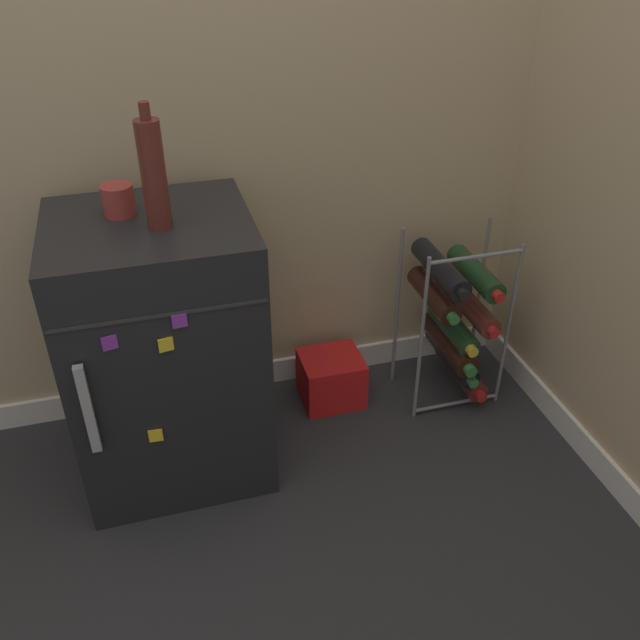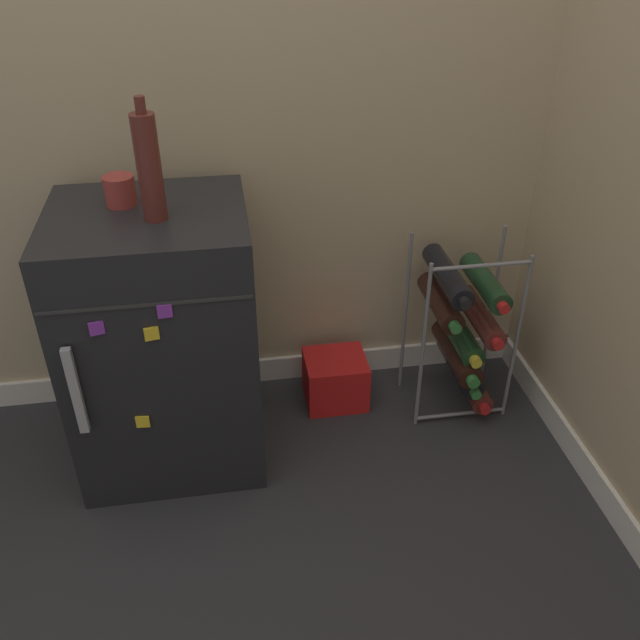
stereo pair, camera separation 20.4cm
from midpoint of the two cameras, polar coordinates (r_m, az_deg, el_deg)
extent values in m
plane|color=#28282B|center=(2.05, -6.40, -14.89)|extent=(14.00, 14.00, 0.00)
cube|color=tan|center=(1.98, -12.24, 24.67)|extent=(6.92, 0.06, 2.50)
cube|color=silver|center=(2.43, -8.85, -4.77)|extent=(6.92, 0.01, 0.09)
cube|color=black|center=(1.98, -15.78, -2.70)|extent=(0.52, 0.46, 0.80)
cube|color=#2D2D2D|center=(1.64, -16.78, 0.23)|extent=(0.51, 0.00, 0.01)
cube|color=#9E9EA3|center=(1.78, -22.15, -7.15)|extent=(0.02, 0.02, 0.26)
cube|color=yellow|center=(1.85, -16.81, -9.43)|extent=(0.04, 0.01, 0.04)
cube|color=purple|center=(1.65, -15.27, -0.18)|extent=(0.04, 0.01, 0.04)
cube|color=yellow|center=(1.68, -16.28, -2.13)|extent=(0.04, 0.01, 0.04)
cube|color=purple|center=(1.68, -20.69, -1.94)|extent=(0.04, 0.01, 0.04)
cylinder|color=slate|center=(2.13, 5.81, -1.99)|extent=(0.01, 0.01, 0.60)
cylinder|color=slate|center=(2.24, 13.10, -0.72)|extent=(0.01, 0.01, 0.60)
cylinder|color=slate|center=(2.29, 3.98, 0.84)|extent=(0.01, 0.01, 0.60)
cylinder|color=slate|center=(2.40, 10.88, 1.89)|extent=(0.01, 0.01, 0.60)
cylinder|color=slate|center=(2.35, 8.93, -7.01)|extent=(0.30, 0.01, 0.01)
cylinder|color=slate|center=(2.04, 10.27, 5.19)|extent=(0.30, 0.01, 0.01)
cylinder|color=#56231E|center=(2.41, 9.37, -4.21)|extent=(0.07, 0.28, 0.07)
cylinder|color=red|center=(2.30, 10.93, -6.42)|extent=(0.03, 0.02, 0.03)
cylinder|color=black|center=(2.35, 8.59, -3.00)|extent=(0.07, 0.29, 0.07)
cylinder|color=#2D7033|center=(2.24, 10.19, -5.27)|extent=(0.03, 0.02, 0.03)
cylinder|color=black|center=(2.31, 8.34, -2.02)|extent=(0.08, 0.30, 0.08)
cylinder|color=#2D7033|center=(2.20, 9.96, -4.31)|extent=(0.04, 0.02, 0.04)
cylinder|color=#19381E|center=(2.28, 8.65, -0.73)|extent=(0.07, 0.25, 0.07)
cylinder|color=gold|center=(2.18, 10.09, -2.67)|extent=(0.04, 0.02, 0.04)
cylinder|color=#56231E|center=(2.26, 10.06, 1.05)|extent=(0.07, 0.29, 0.07)
cylinder|color=red|center=(2.15, 11.79, -1.09)|extent=(0.03, 0.02, 0.03)
cylinder|color=black|center=(2.18, 6.91, 2.03)|extent=(0.07, 0.27, 0.07)
cylinder|color=#2D7033|center=(2.07, 8.41, 0.02)|extent=(0.03, 0.02, 0.03)
cylinder|color=#19381E|center=(2.20, 10.39, 3.84)|extent=(0.07, 0.28, 0.07)
cylinder|color=red|center=(2.09, 12.12, 1.87)|extent=(0.03, 0.02, 0.03)
cylinder|color=black|center=(2.14, 7.40, 4.26)|extent=(0.07, 0.30, 0.07)
cylinder|color=black|center=(2.01, 9.17, 2.07)|extent=(0.03, 0.02, 0.03)
cube|color=red|center=(2.32, -1.57, -5.03)|extent=(0.21, 0.18, 0.17)
cylinder|color=maroon|center=(1.83, -19.78, 9.42)|extent=(0.08, 0.08, 0.08)
cylinder|color=#56231E|center=(1.69, -17.30, 11.45)|extent=(0.06, 0.06, 0.26)
cylinder|color=#56231E|center=(1.65, -18.19, 16.34)|extent=(0.03, 0.03, 0.04)
camera|label=1|loc=(0.10, -92.86, -1.86)|focal=38.00mm
camera|label=2|loc=(0.10, 87.14, 1.86)|focal=38.00mm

